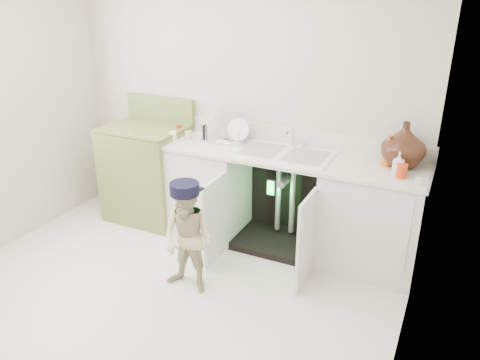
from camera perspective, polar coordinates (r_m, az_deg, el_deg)
name	(u,v)px	position (r m, az deg, el deg)	size (l,w,h in m)	color
ground	(157,300)	(3.79, -10.06, -14.17)	(3.50, 3.50, 0.00)	beige
room_shell	(145,146)	(3.21, -11.56, 4.04)	(6.00, 5.50, 1.26)	#BFB5A4
counter_run	(286,198)	(4.23, 5.67, -2.19)	(2.44, 1.02, 1.26)	silver
avocado_stove	(149,171)	(4.86, -11.07, 1.08)	(0.78, 0.65, 1.21)	olive
repair_worker	(188,238)	(3.63, -6.32, -7.02)	(0.68, 0.80, 0.91)	#C6B58E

